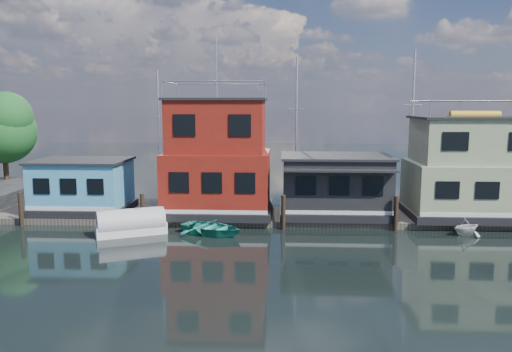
# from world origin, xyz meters

# --- Properties ---
(ground) EXTENTS (160.00, 160.00, 0.00)m
(ground) POSITION_xyz_m (0.00, 0.00, 0.00)
(ground) COLOR black
(ground) RESTS_ON ground
(dock) EXTENTS (48.00, 5.00, 0.40)m
(dock) POSITION_xyz_m (0.00, 12.00, 0.20)
(dock) COLOR #595147
(dock) RESTS_ON ground
(houseboat_blue) EXTENTS (6.40, 4.90, 3.66)m
(houseboat_blue) POSITION_xyz_m (-18.00, 12.00, 2.21)
(houseboat_blue) COLOR black
(houseboat_blue) RESTS_ON dock
(houseboat_red) EXTENTS (7.40, 5.90, 11.86)m
(houseboat_red) POSITION_xyz_m (-8.50, 12.00, 4.10)
(houseboat_red) COLOR black
(houseboat_red) RESTS_ON dock
(houseboat_dark) EXTENTS (7.40, 6.10, 4.06)m
(houseboat_dark) POSITION_xyz_m (-0.50, 11.98, 2.42)
(houseboat_dark) COLOR black
(houseboat_dark) RESTS_ON dock
(houseboat_green) EXTENTS (8.40, 5.90, 7.03)m
(houseboat_green) POSITION_xyz_m (8.50, 12.00, 3.55)
(houseboat_green) COLOR black
(houseboat_green) RESTS_ON dock
(pilings) EXTENTS (42.28, 0.28, 2.20)m
(pilings) POSITION_xyz_m (-0.33, 9.20, 1.10)
(pilings) COLOR #2D2116
(pilings) RESTS_ON ground
(background_masts) EXTENTS (36.40, 0.16, 12.00)m
(background_masts) POSITION_xyz_m (4.76, 18.00, 5.55)
(background_masts) COLOR silver
(background_masts) RESTS_ON ground
(tarp_runabout) EXTENTS (4.43, 3.17, 1.68)m
(tarp_runabout) POSITION_xyz_m (-13.26, 7.53, 0.63)
(tarp_runabout) COLOR white
(tarp_runabout) RESTS_ON ground
(dinghy_teal) EXTENTS (4.85, 4.29, 0.83)m
(dinghy_teal) POSITION_xyz_m (-8.34, 7.73, 0.42)
(dinghy_teal) COLOR teal
(dinghy_teal) RESTS_ON ground
(dinghy_white) EXTENTS (2.61, 2.50, 1.07)m
(dinghy_white) POSITION_xyz_m (7.07, 8.43, 0.53)
(dinghy_white) COLOR silver
(dinghy_white) RESTS_ON ground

